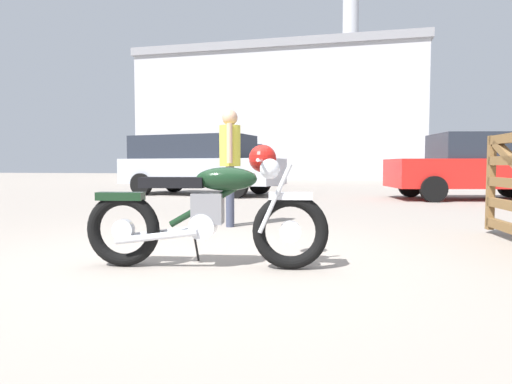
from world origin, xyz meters
The scene contains 7 objects.
ground_plane centered at (0.00, 0.00, 0.00)m, with size 80.00×80.00×0.00m, color gray.
vintage_motorcycle centered at (0.13, -0.23, 0.49)m, with size 2.08×0.73×1.07m.
bystander centered at (-0.34, 2.29, 1.02)m, with size 0.30×0.45×1.66m.
pale_sedan_back centered at (4.59, 8.21, 0.84)m, with size 4.42×2.42×1.67m.
red_hatchback_near centered at (-2.89, 8.68, 0.94)m, with size 4.95×2.62×1.74m.
white_estate_far centered at (-3.97, 14.57, 0.94)m, with size 4.94×2.60×1.74m.
industrial_building centered at (-2.59, 28.26, 4.30)m, with size 18.93×12.11×19.03m.
Camera 1 is at (1.19, -3.86, 0.88)m, focal length 31.05 mm.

